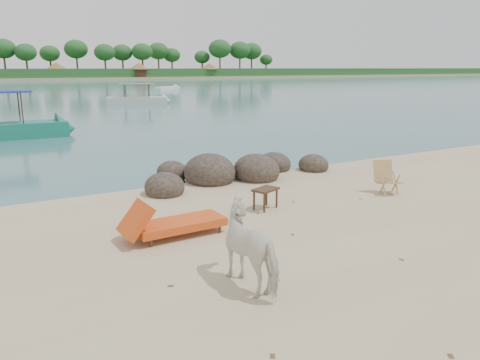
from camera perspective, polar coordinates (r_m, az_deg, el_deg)
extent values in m
plane|color=#336066|center=(96.67, -27.21, 10.09)|extent=(400.00, 400.00, 0.00)
ellipsoid|color=#2C241D|center=(12.78, -9.18, -0.98)|extent=(1.07, 1.18, 0.80)
ellipsoid|color=#2C241D|center=(14.04, -3.72, 0.81)|extent=(1.52, 1.67, 1.14)
ellipsoid|color=#2C241D|center=(14.36, 2.00, 1.03)|extent=(1.39, 1.52, 1.04)
ellipsoid|color=#2C241D|center=(15.67, 4.19, 1.85)|extent=(1.07, 1.18, 0.80)
ellipsoid|color=#2C241D|center=(15.76, 8.94, 1.72)|extent=(0.96, 1.06, 0.72)
ellipsoid|color=#2C241D|center=(14.64, -8.26, 0.83)|extent=(0.95, 1.04, 0.71)
ellipsoid|color=#2C241D|center=(15.46, -3.02, 1.48)|extent=(0.72, 0.79, 0.54)
imported|color=silver|center=(7.32, 1.82, -8.25)|extent=(0.83, 1.57, 1.27)
plane|color=brown|center=(9.09, 0.80, -8.07)|extent=(0.14, 0.14, 0.00)
plane|color=brown|center=(12.55, 14.47, -2.37)|extent=(0.10, 0.10, 0.00)
plane|color=brown|center=(6.42, 24.28, -19.19)|extent=(0.14, 0.14, 0.00)
plane|color=brown|center=(9.68, 6.43, -6.78)|extent=(0.14, 0.14, 0.00)
plane|color=brown|center=(5.93, 3.99, -20.85)|extent=(0.14, 0.14, 0.00)
plane|color=brown|center=(7.57, -8.44, -12.85)|extent=(0.13, 0.13, 0.00)
plane|color=brown|center=(8.90, 19.08, -9.33)|extent=(0.11, 0.11, 0.00)
plane|color=brown|center=(10.97, 2.17, -4.24)|extent=(0.10, 0.10, 0.00)
plane|color=brown|center=(10.59, -4.66, -4.93)|extent=(0.10, 0.10, 0.00)
plane|color=brown|center=(11.95, 6.50, -2.81)|extent=(0.12, 0.12, 0.00)
plane|color=brown|center=(11.48, 3.38, -3.43)|extent=(0.14, 0.14, 0.00)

